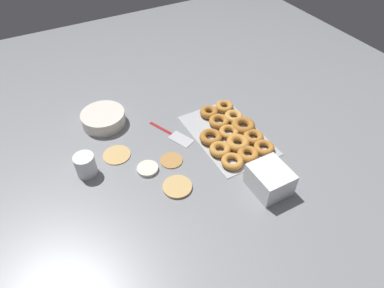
{
  "coord_description": "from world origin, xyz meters",
  "views": [
    {
      "loc": [
        -0.91,
        0.44,
        1.04
      ],
      "look_at": [
        0.01,
        -0.06,
        0.04
      ],
      "focal_mm": 32.0,
      "sensor_mm": 36.0,
      "label": 1
    }
  ],
  "objects_px": {
    "pancake_1": "(117,154)",
    "batter_bowl": "(103,118)",
    "pancake_2": "(148,169)",
    "pancake_3": "(171,160)",
    "paper_cup": "(86,165)",
    "pancake_0": "(177,187)",
    "donut_tray": "(231,133)",
    "container_stack": "(270,179)",
    "spatula": "(176,137)"
  },
  "relations": [
    {
      "from": "pancake_1",
      "to": "batter_bowl",
      "type": "height_order",
      "value": "batter_bowl"
    },
    {
      "from": "pancake_1",
      "to": "pancake_2",
      "type": "height_order",
      "value": "pancake_2"
    },
    {
      "from": "pancake_2",
      "to": "pancake_3",
      "type": "xyz_separation_m",
      "value": [
        0.01,
        -0.11,
        -0.0
      ]
    },
    {
      "from": "pancake_1",
      "to": "paper_cup",
      "type": "distance_m",
      "value": 0.15
    },
    {
      "from": "pancake_1",
      "to": "pancake_3",
      "type": "height_order",
      "value": "same"
    },
    {
      "from": "pancake_0",
      "to": "paper_cup",
      "type": "relative_size",
      "value": 1.25
    },
    {
      "from": "pancake_3",
      "to": "paper_cup",
      "type": "relative_size",
      "value": 1.02
    },
    {
      "from": "pancake_0",
      "to": "donut_tray",
      "type": "distance_m",
      "value": 0.38
    },
    {
      "from": "pancake_0",
      "to": "pancake_1",
      "type": "bearing_deg",
      "value": 27.68
    },
    {
      "from": "pancake_0",
      "to": "container_stack",
      "type": "bearing_deg",
      "value": -118.56
    },
    {
      "from": "batter_bowl",
      "to": "paper_cup",
      "type": "bearing_deg",
      "value": 149.65
    },
    {
      "from": "paper_cup",
      "to": "donut_tray",
      "type": "bearing_deg",
      "value": -98.41
    },
    {
      "from": "donut_tray",
      "to": "spatula",
      "type": "xyz_separation_m",
      "value": [
        0.11,
        0.22,
        -0.01
      ]
    },
    {
      "from": "pancake_2",
      "to": "batter_bowl",
      "type": "relative_size",
      "value": 0.43
    },
    {
      "from": "pancake_2",
      "to": "pancake_3",
      "type": "bearing_deg",
      "value": -86.68
    },
    {
      "from": "pancake_2",
      "to": "paper_cup",
      "type": "distance_m",
      "value": 0.25
    },
    {
      "from": "pancake_3",
      "to": "spatula",
      "type": "height_order",
      "value": "pancake_3"
    },
    {
      "from": "pancake_0",
      "to": "pancake_3",
      "type": "bearing_deg",
      "value": -16.83
    },
    {
      "from": "batter_bowl",
      "to": "container_stack",
      "type": "xyz_separation_m",
      "value": [
        -0.68,
        -0.44,
        0.02
      ]
    },
    {
      "from": "pancake_0",
      "to": "pancake_2",
      "type": "height_order",
      "value": "pancake_2"
    },
    {
      "from": "pancake_0",
      "to": "pancake_1",
      "type": "relative_size",
      "value": 0.98
    },
    {
      "from": "pancake_1",
      "to": "spatula",
      "type": "relative_size",
      "value": 0.5
    },
    {
      "from": "pancake_0",
      "to": "container_stack",
      "type": "relative_size",
      "value": 0.77
    },
    {
      "from": "paper_cup",
      "to": "spatula",
      "type": "distance_m",
      "value": 0.42
    },
    {
      "from": "batter_bowl",
      "to": "pancake_2",
      "type": "bearing_deg",
      "value": -170.47
    },
    {
      "from": "pancake_0",
      "to": "donut_tray",
      "type": "xyz_separation_m",
      "value": [
        0.15,
        -0.35,
        0.01
      ]
    },
    {
      "from": "pancake_0",
      "to": "pancake_3",
      "type": "relative_size",
      "value": 1.22
    },
    {
      "from": "pancake_1",
      "to": "pancake_0",
      "type": "bearing_deg",
      "value": -152.32
    },
    {
      "from": "pancake_3",
      "to": "batter_bowl",
      "type": "height_order",
      "value": "batter_bowl"
    },
    {
      "from": "pancake_2",
      "to": "container_stack",
      "type": "distance_m",
      "value": 0.48
    },
    {
      "from": "pancake_1",
      "to": "container_stack",
      "type": "relative_size",
      "value": 0.78
    },
    {
      "from": "pancake_1",
      "to": "donut_tray",
      "type": "height_order",
      "value": "donut_tray"
    },
    {
      "from": "donut_tray",
      "to": "batter_bowl",
      "type": "bearing_deg",
      "value": 52.67
    },
    {
      "from": "donut_tray",
      "to": "batter_bowl",
      "type": "xyz_separation_m",
      "value": [
        0.36,
        0.47,
        0.01
      ]
    },
    {
      "from": "donut_tray",
      "to": "pancake_2",
      "type": "bearing_deg",
      "value": 91.69
    },
    {
      "from": "pancake_3",
      "to": "container_stack",
      "type": "distance_m",
      "value": 0.41
    },
    {
      "from": "spatula",
      "to": "pancake_2",
      "type": "bearing_deg",
      "value": -80.11
    },
    {
      "from": "donut_tray",
      "to": "paper_cup",
      "type": "height_order",
      "value": "paper_cup"
    },
    {
      "from": "pancake_0",
      "to": "paper_cup",
      "type": "xyz_separation_m",
      "value": [
        0.24,
        0.28,
        0.04
      ]
    },
    {
      "from": "pancake_3",
      "to": "batter_bowl",
      "type": "relative_size",
      "value": 0.47
    },
    {
      "from": "container_stack",
      "to": "paper_cup",
      "type": "relative_size",
      "value": 1.62
    },
    {
      "from": "batter_bowl",
      "to": "spatula",
      "type": "bearing_deg",
      "value": -134.06
    },
    {
      "from": "paper_cup",
      "to": "spatula",
      "type": "bearing_deg",
      "value": -87.06
    },
    {
      "from": "pancake_2",
      "to": "spatula",
      "type": "distance_m",
      "value": 0.23
    },
    {
      "from": "pancake_2",
      "to": "paper_cup",
      "type": "xyz_separation_m",
      "value": [
        0.11,
        0.22,
        0.04
      ]
    },
    {
      "from": "pancake_1",
      "to": "container_stack",
      "type": "xyz_separation_m",
      "value": [
        -0.45,
        -0.46,
        0.04
      ]
    },
    {
      "from": "donut_tray",
      "to": "spatula",
      "type": "bearing_deg",
      "value": 62.37
    },
    {
      "from": "container_stack",
      "to": "spatula",
      "type": "distance_m",
      "value": 0.47
    },
    {
      "from": "pancake_3",
      "to": "pancake_1",
      "type": "bearing_deg",
      "value": 53.96
    },
    {
      "from": "pancake_1",
      "to": "spatula",
      "type": "height_order",
      "value": "pancake_1"
    }
  ]
}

